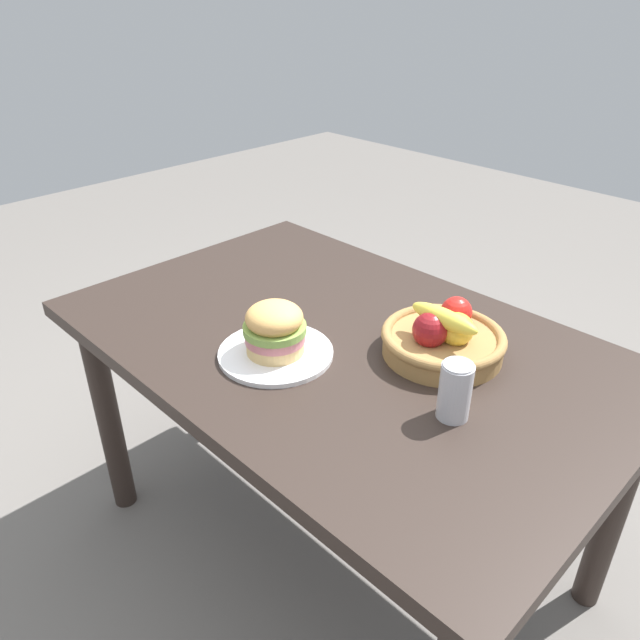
{
  "coord_description": "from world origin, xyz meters",
  "views": [
    {
      "loc": [
        0.88,
        -0.94,
        1.53
      ],
      "look_at": [
        -0.02,
        -0.05,
        0.81
      ],
      "focal_mm": 34.03,
      "sensor_mm": 36.0,
      "label": 1
    }
  ],
  "objects": [
    {
      "name": "fruit_basket",
      "position": [
        0.22,
        0.11,
        0.8
      ],
      "size": [
        0.29,
        0.29,
        0.14
      ],
      "color": "#9E7542",
      "rests_on": "dining_table"
    },
    {
      "name": "sandwich",
      "position": [
        -0.05,
        -0.17,
        0.82
      ],
      "size": [
        0.15,
        0.15,
        0.12
      ],
      "color": "#E5BC75",
      "rests_on": "plate"
    },
    {
      "name": "ground_plane",
      "position": [
        0.0,
        0.0,
        0.0
      ],
      "size": [
        8.0,
        8.0,
        0.0
      ],
      "primitive_type": "plane",
      "color": "slate"
    },
    {
      "name": "plate",
      "position": [
        -0.05,
        -0.17,
        0.76
      ],
      "size": [
        0.27,
        0.27,
        0.01
      ],
      "primitive_type": "cylinder",
      "color": "white",
      "rests_on": "dining_table"
    },
    {
      "name": "dining_table",
      "position": [
        0.0,
        0.0,
        0.65
      ],
      "size": [
        1.4,
        0.9,
        0.75
      ],
      "color": "#2D231E",
      "rests_on": "ground_plane"
    },
    {
      "name": "soda_can",
      "position": [
        0.37,
        -0.06,
        0.81
      ],
      "size": [
        0.07,
        0.07,
        0.13
      ],
      "color": "silver",
      "rests_on": "dining_table"
    }
  ]
}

